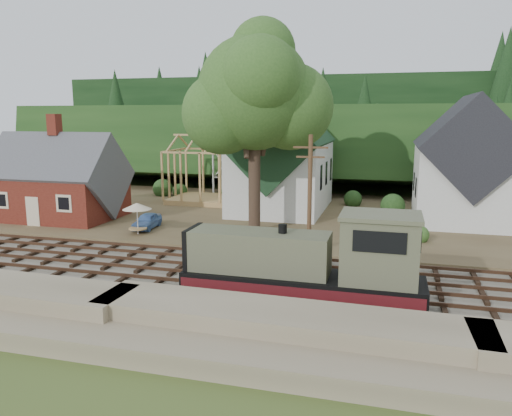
# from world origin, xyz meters

# --- Properties ---
(ground) EXTENTS (140.00, 140.00, 0.00)m
(ground) POSITION_xyz_m (0.00, 0.00, 0.00)
(ground) COLOR #384C1E
(ground) RESTS_ON ground
(embankment) EXTENTS (64.00, 5.00, 1.60)m
(embankment) POSITION_xyz_m (0.00, -8.50, 0.00)
(embankment) COLOR #7F7259
(embankment) RESTS_ON ground
(railroad_bed) EXTENTS (64.00, 11.00, 0.16)m
(railroad_bed) POSITION_xyz_m (0.00, 0.00, 0.08)
(railroad_bed) COLOR #726B5B
(railroad_bed) RESTS_ON ground
(village_flat) EXTENTS (64.00, 26.00, 0.30)m
(village_flat) POSITION_xyz_m (0.00, 18.00, 0.15)
(village_flat) COLOR brown
(village_flat) RESTS_ON ground
(hillside) EXTENTS (70.00, 28.96, 12.74)m
(hillside) POSITION_xyz_m (0.00, 42.00, 0.00)
(hillside) COLOR #1E3F19
(hillside) RESTS_ON ground
(ridge) EXTENTS (80.00, 20.00, 12.00)m
(ridge) POSITION_xyz_m (0.00, 58.00, 0.00)
(ridge) COLOR black
(ridge) RESTS_ON ground
(depot) EXTENTS (10.80, 7.41, 9.00)m
(depot) POSITION_xyz_m (-16.00, 11.00, 3.21)
(depot) COLOR #571A13
(depot) RESTS_ON village_flat
(church) EXTENTS (8.40, 15.17, 13.00)m
(church) POSITION_xyz_m (2.00, 19.68, 5.18)
(church) COLOR silver
(church) RESTS_ON village_flat
(farmhouse) EXTENTS (8.40, 10.80, 10.60)m
(farmhouse) POSITION_xyz_m (18.00, 19.00, 4.87)
(farmhouse) COLOR silver
(farmhouse) RESTS_ON village_flat
(timber_frame) EXTENTS (8.20, 6.20, 6.99)m
(timber_frame) POSITION_xyz_m (-6.00, 22.00, 3.27)
(timber_frame) COLOR tan
(timber_frame) RESTS_ON village_flat
(lattice_tower) EXTENTS (3.20, 3.20, 12.12)m
(lattice_tower) POSITION_xyz_m (-6.00, 28.00, 10.03)
(lattice_tower) COLOR silver
(lattice_tower) RESTS_ON village_flat
(big_tree) EXTENTS (10.90, 8.40, 14.70)m
(big_tree) POSITION_xyz_m (2.17, 10.08, 10.22)
(big_tree) COLOR #38281E
(big_tree) RESTS_ON village_flat
(telegraph_pole_near) EXTENTS (2.20, 0.28, 8.00)m
(telegraph_pole_near) POSITION_xyz_m (7.00, 5.20, 4.25)
(telegraph_pole_near) COLOR #4C331E
(telegraph_pole_near) RESTS_ON ground
(locomotive) EXTENTS (11.49, 2.87, 4.61)m
(locomotive) POSITION_xyz_m (8.43, -3.00, 2.05)
(locomotive) COLOR black
(locomotive) RESTS_ON railroad_bed
(car_blue) EXTENTS (1.73, 3.70, 1.22)m
(car_blue) POSITION_xyz_m (-6.65, 9.13, 0.91)
(car_blue) COLOR #5F8DCD
(car_blue) RESTS_ON village_flat
(patio_set) EXTENTS (2.16, 2.16, 2.41)m
(patio_set) POSITION_xyz_m (-6.39, 7.16, 2.35)
(patio_set) COLOR silver
(patio_set) RESTS_ON village_flat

